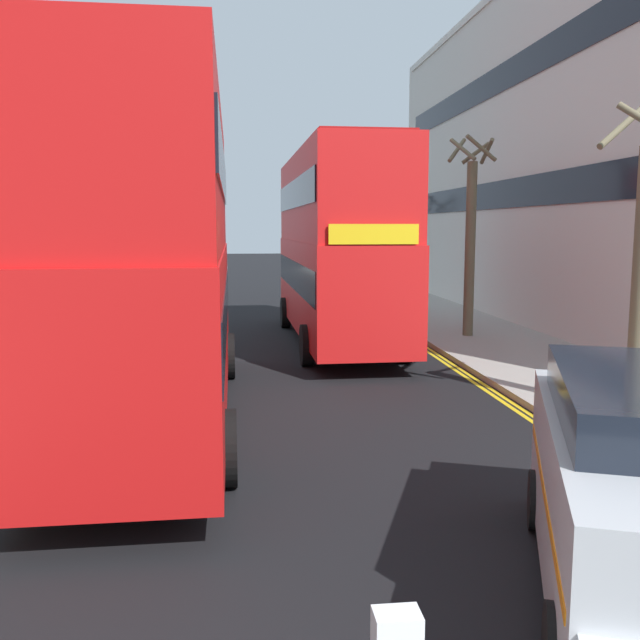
# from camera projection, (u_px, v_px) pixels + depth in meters

# --- Properties ---
(sidewalk_right) EXTENTS (4.00, 80.00, 0.14)m
(sidewalk_right) POSITION_uv_depth(u_px,v_px,m) (525.00, 356.00, 18.13)
(sidewalk_right) COLOR #9E9991
(sidewalk_right) RESTS_ON ground
(sidewalk_left) EXTENTS (4.00, 80.00, 0.14)m
(sidewalk_left) POSITION_uv_depth(u_px,v_px,m) (9.00, 368.00, 16.67)
(sidewalk_left) COLOR #9E9991
(sidewalk_left) RESTS_ON ground
(kerb_line_outer) EXTENTS (0.10, 56.00, 0.01)m
(kerb_line_outer) POSITION_uv_depth(u_px,v_px,m) (473.00, 377.00, 15.93)
(kerb_line_outer) COLOR yellow
(kerb_line_outer) RESTS_ON ground
(kerb_line_inner) EXTENTS (0.10, 56.00, 0.01)m
(kerb_line_inner) POSITION_uv_depth(u_px,v_px,m) (466.00, 377.00, 15.91)
(kerb_line_inner) COLOR yellow
(kerb_line_inner) RESTS_ON ground
(double_decker_bus_away) EXTENTS (2.90, 10.84, 5.64)m
(double_decker_bus_away) POSITION_uv_depth(u_px,v_px,m) (152.00, 251.00, 12.01)
(double_decker_bus_away) COLOR red
(double_decker_bus_away) RESTS_ON ground
(double_decker_bus_oncoming) EXTENTS (2.93, 10.85, 5.64)m
(double_decker_bus_oncoming) POSITION_uv_depth(u_px,v_px,m) (336.00, 241.00, 20.34)
(double_decker_bus_oncoming) COLOR red
(double_decker_bus_oncoming) RESTS_ON ground
(pedestrian_far) EXTENTS (0.34, 0.22, 1.62)m
(pedestrian_far) POSITION_uv_depth(u_px,v_px,m) (417.00, 289.00, 27.66)
(pedestrian_far) COLOR #2D2D38
(pedestrian_far) RESTS_ON sidewalk_right
(street_tree_near) EXTENTS (1.39, 1.47, 6.01)m
(street_tree_near) POSITION_uv_depth(u_px,v_px,m) (470.00, 236.00, 20.84)
(street_tree_near) COLOR #6B6047
(street_tree_near) RESTS_ON sidewalk_right
(street_tree_far) EXTENTS (1.53, 1.53, 5.07)m
(street_tree_far) POSITION_uv_depth(u_px,v_px,m) (395.00, 245.00, 36.48)
(street_tree_far) COLOR #6B6047
(street_tree_far) RESTS_ON sidewalk_right
(townhouse_terrace_right) EXTENTS (10.08, 28.00, 12.14)m
(townhouse_terrace_right) POSITION_uv_depth(u_px,v_px,m) (630.00, 156.00, 25.57)
(townhouse_terrace_right) COLOR silver
(townhouse_terrace_right) RESTS_ON ground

